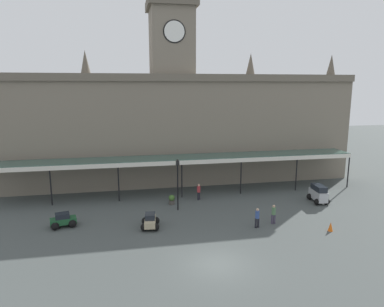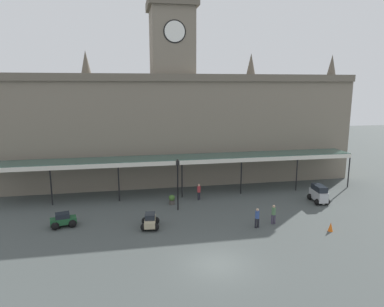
{
  "view_description": "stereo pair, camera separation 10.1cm",
  "coord_description": "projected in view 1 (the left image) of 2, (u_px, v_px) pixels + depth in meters",
  "views": [
    {
      "loc": [
        -5.6,
        -20.2,
        11.51
      ],
      "look_at": [
        0.0,
        8.6,
        5.75
      ],
      "focal_mm": 32.4,
      "sensor_mm": 36.0,
      "label": 1
    },
    {
      "loc": [
        -5.51,
        -20.22,
        11.51
      ],
      "look_at": [
        0.0,
        8.6,
        5.75
      ],
      "focal_mm": 32.4,
      "sensor_mm": 36.0,
      "label": 2
    }
  ],
  "objects": [
    {
      "name": "pedestrian_near_entrance",
      "position": [
        274.0,
        213.0,
        29.22
      ],
      "size": [
        0.39,
        0.34,
        1.67
      ],
      "color": "#3F384C",
      "rests_on": "ground"
    },
    {
      "name": "pedestrian_crossing_forecourt",
      "position": [
        199.0,
        191.0,
        35.37
      ],
      "size": [
        0.34,
        0.34,
        1.67
      ],
      "color": "black",
      "rests_on": "ground"
    },
    {
      "name": "car_beige_sedan",
      "position": [
        150.0,
        222.0,
        28.49
      ],
      "size": [
        1.67,
        2.14,
        1.19
      ],
      "color": "tan",
      "rests_on": "ground"
    },
    {
      "name": "station_building",
      "position": [
        172.0,
        124.0,
        41.62
      ],
      "size": [
        43.04,
        6.74,
        21.0
      ],
      "color": "slate",
      "rests_on": "ground"
    },
    {
      "name": "ground_plane",
      "position": [
        217.0,
        264.0,
        22.73
      ],
      "size": [
        140.0,
        140.0,
        0.0
      ],
      "primitive_type": "plane",
      "color": "#454B4A"
    },
    {
      "name": "planter_by_canopy",
      "position": [
        172.0,
        200.0,
        34.09
      ],
      "size": [
        0.6,
        0.6,
        0.96
      ],
      "color": "#47423D",
      "rests_on": "ground"
    },
    {
      "name": "entrance_canopy",
      "position": [
        180.0,
        159.0,
        36.83
      ],
      "size": [
        38.81,
        3.26,
        4.03
      ],
      "color": "#38564C",
      "rests_on": "ground"
    },
    {
      "name": "pedestrian_beside_cars",
      "position": [
        257.0,
        217.0,
        28.4
      ],
      "size": [
        0.39,
        0.34,
        1.67
      ],
      "color": "black",
      "rests_on": "ground"
    },
    {
      "name": "car_silver_van",
      "position": [
        318.0,
        194.0,
        34.69
      ],
      "size": [
        1.73,
        2.47,
        1.77
      ],
      "color": "#B2B5BA",
      "rests_on": "ground"
    },
    {
      "name": "victorian_lamppost",
      "position": [
        178.0,
        179.0,
        32.05
      ],
      "size": [
        0.3,
        0.3,
        4.9
      ],
      "color": "black",
      "rests_on": "ground"
    },
    {
      "name": "car_green_sedan",
      "position": [
        63.0,
        221.0,
        28.65
      ],
      "size": [
        2.19,
        1.79,
        1.19
      ],
      "color": "#1E512D",
      "rests_on": "ground"
    },
    {
      "name": "traffic_cone",
      "position": [
        331.0,
        227.0,
        27.85
      ],
      "size": [
        0.4,
        0.4,
        0.74
      ],
      "primitive_type": "cone",
      "color": "orange",
      "rests_on": "ground"
    }
  ]
}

